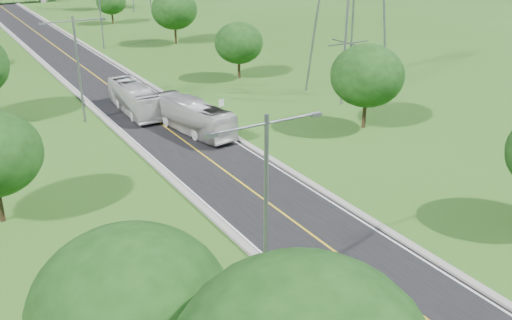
{
  "coord_description": "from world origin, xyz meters",
  "views": [
    {
      "loc": [
        -18.65,
        -8.19,
        17.79
      ],
      "look_at": [
        -0.45,
        22.17,
        3.0
      ],
      "focal_mm": 40.0,
      "sensor_mm": 36.0,
      "label": 1
    }
  ],
  "objects": [
    {
      "name": "speed_limit_sign",
      "position": [
        5.2,
        37.98,
        1.6
      ],
      "size": [
        0.55,
        0.09,
        2.4
      ],
      "color": "slate",
      "rests_on": "ground"
    },
    {
      "name": "streetlight_far_right",
      "position": [
        6.0,
        78.0,
        5.94
      ],
      "size": [
        5.9,
        0.25,
        10.0
      ],
      "color": "slate",
      "rests_on": "ground"
    },
    {
      "name": "tree_rc",
      "position": [
        15.0,
        52.0,
        4.33
      ],
      "size": [
        5.88,
        5.88,
        6.84
      ],
      "color": "black",
      "rests_on": "ground"
    },
    {
      "name": "bus_outbound",
      "position": [
        1.69,
        36.98,
        1.53
      ],
      "size": [
        4.08,
        10.8,
        2.94
      ],
      "primitive_type": "imported",
      "rotation": [
        0.0,
        0.0,
        3.3
      ],
      "color": "silver",
      "rests_on": "road"
    },
    {
      "name": "tree_rb",
      "position": [
        16.0,
        30.0,
        4.95
      ],
      "size": [
        6.72,
        6.72,
        7.82
      ],
      "color": "black",
      "rests_on": "ground"
    },
    {
      "name": "road",
      "position": [
        0.0,
        66.0,
        0.03
      ],
      "size": [
        8.0,
        150.0,
        0.06
      ],
      "primitive_type": "cube",
      "color": "black",
      "rests_on": "ground"
    },
    {
      "name": "tree_la",
      "position": [
        -14.0,
        8.0,
        5.27
      ],
      "size": [
        7.14,
        7.14,
        8.3
      ],
      "color": "black",
      "rests_on": "ground"
    },
    {
      "name": "tree_re",
      "position": [
        14.5,
        100.0,
        4.02
      ],
      "size": [
        5.46,
        5.46,
        6.35
      ],
      "color": "black",
      "rests_on": "ground"
    },
    {
      "name": "ground",
      "position": [
        0.0,
        60.0,
        0.0
      ],
      "size": [
        260.0,
        260.0,
        0.0
      ],
      "primitive_type": "plane",
      "color": "#2D5317",
      "rests_on": "ground"
    },
    {
      "name": "curb_left",
      "position": [
        -4.25,
        66.0,
        0.11
      ],
      "size": [
        0.5,
        150.0,
        0.22
      ],
      "primitive_type": "cube",
      "color": "gray",
      "rests_on": "ground"
    },
    {
      "name": "tree_rd",
      "position": [
        17.0,
        76.0,
        5.27
      ],
      "size": [
        7.14,
        7.14,
        8.3
      ],
      "color": "black",
      "rests_on": "ground"
    },
    {
      "name": "bus_inbound",
      "position": [
        -0.85,
        45.29,
        1.51
      ],
      "size": [
        2.82,
        10.49,
        2.9
      ],
      "primitive_type": "imported",
      "rotation": [
        0.0,
        0.0,
        -0.04
      ],
      "color": "silver",
      "rests_on": "road"
    },
    {
      "name": "curb_right",
      "position": [
        4.25,
        66.0,
        0.11
      ],
      "size": [
        0.5,
        150.0,
        0.22
      ],
      "primitive_type": "cube",
      "color": "gray",
      "rests_on": "ground"
    },
    {
      "name": "streetlight_near_left",
      "position": [
        -6.0,
        12.0,
        5.94
      ],
      "size": [
        5.9,
        0.25,
        10.0
      ],
      "color": "slate",
      "rests_on": "ground"
    },
    {
      "name": "streetlight_mid_left",
      "position": [
        -6.0,
        45.0,
        5.94
      ],
      "size": [
        5.9,
        0.25,
        10.0
      ],
      "color": "slate",
      "rests_on": "ground"
    }
  ]
}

